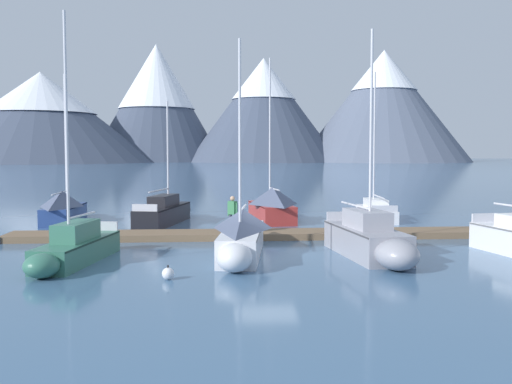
# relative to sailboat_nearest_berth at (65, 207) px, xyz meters

# --- Properties ---
(ground_plane) EXTENTS (700.00, 700.00, 0.00)m
(ground_plane) POSITION_rel_sailboat_nearest_berth_xyz_m (10.59, -10.89, -0.86)
(ground_plane) COLOR #426689
(mountain_west_summit) EXTENTS (89.28, 89.28, 35.55)m
(mountain_west_summit) POSITION_rel_sailboat_nearest_berth_xyz_m (-61.03, 203.40, 17.83)
(mountain_west_summit) COLOR #424C60
(mountain_west_summit) RESTS_ON ground
(mountain_central_massif) EXTENTS (57.30, 57.30, 50.71)m
(mountain_central_massif) POSITION_rel_sailboat_nearest_berth_xyz_m (-17.96, 224.84, 26.25)
(mountain_central_massif) COLOR #424C60
(mountain_central_massif) RESTS_ON ground
(mountain_shoulder_ridge) EXTENTS (64.27, 64.27, 43.27)m
(mountain_shoulder_ridge) POSITION_rel_sailboat_nearest_berth_xyz_m (27.71, 212.75, 21.60)
(mountain_shoulder_ridge) COLOR #424C60
(mountain_shoulder_ridge) RESTS_ON ground
(mountain_east_summit) EXTENTS (72.24, 72.24, 46.81)m
(mountain_east_summit) POSITION_rel_sailboat_nearest_berth_xyz_m (78.21, 210.66, 23.28)
(mountain_east_summit) COLOR slate
(mountain_east_summit) RESTS_ON ground
(dock) EXTENTS (22.94, 2.39, 0.30)m
(dock) POSITION_rel_sailboat_nearest_berth_xyz_m (10.59, -6.89, -0.71)
(dock) COLOR brown
(dock) RESTS_ON ground
(sailboat_nearest_berth) EXTENTS (1.76, 6.53, 8.42)m
(sailboat_nearest_berth) POSITION_rel_sailboat_nearest_berth_xyz_m (0.00, 0.00, 0.00)
(sailboat_nearest_berth) COLOR navy
(sailboat_nearest_berth) RESTS_ON ground
(sailboat_second_berth) EXTENTS (2.23, 6.15, 8.79)m
(sailboat_second_berth) POSITION_rel_sailboat_nearest_berth_xyz_m (3.59, -12.90, -0.26)
(sailboat_second_berth) COLOR #336B56
(sailboat_second_berth) RESTS_ON ground
(sailboat_mid_dock_port) EXTENTS (2.89, 7.51, 6.85)m
(sailboat_mid_dock_port) POSITION_rel_sailboat_nearest_berth_xyz_m (5.78, -0.82, -0.22)
(sailboat_mid_dock_port) COLOR black
(sailboat_mid_dock_port) RESTS_ON ground
(sailboat_mid_dock_starboard) EXTENTS (2.21, 7.07, 8.06)m
(sailboat_mid_dock_starboard) POSITION_rel_sailboat_nearest_berth_xyz_m (9.61, -11.72, -0.01)
(sailboat_mid_dock_starboard) COLOR silver
(sailboat_mid_dock_starboard) RESTS_ON ground
(sailboat_far_berth) EXTENTS (2.55, 6.24, 9.38)m
(sailboat_far_berth) POSITION_rel_sailboat_nearest_berth_xyz_m (11.74, -0.22, 0.08)
(sailboat_far_berth) COLOR #B2332D
(sailboat_far_berth) RESTS_ON ground
(sailboat_outer_slip) EXTENTS (2.31, 6.72, 8.51)m
(sailboat_outer_slip) POSITION_rel_sailboat_nearest_berth_xyz_m (14.42, -12.44, -0.16)
(sailboat_outer_slip) COLOR #93939E
(sailboat_outer_slip) RESTS_ON ground
(sailboat_end_of_dock) EXTENTS (1.98, 6.39, 8.75)m
(sailboat_end_of_dock) POSITION_rel_sailboat_nearest_berth_xyz_m (18.04, 0.47, -0.36)
(sailboat_end_of_dock) COLOR white
(sailboat_end_of_dock) RESTS_ON ground
(person_on_dock) EXTENTS (0.45, 0.44, 1.69)m
(person_on_dock) POSITION_rel_sailboat_nearest_berth_xyz_m (9.36, -7.42, 0.40)
(person_on_dock) COLOR #384256
(person_on_dock) RESTS_ON dock
(mooring_buoy_channel_marker) EXTENTS (0.38, 0.38, 0.46)m
(mooring_buoy_channel_marker) POSITION_rel_sailboat_nearest_berth_xyz_m (7.15, -15.71, -0.67)
(mooring_buoy_channel_marker) COLOR white
(mooring_buoy_channel_marker) RESTS_ON ground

